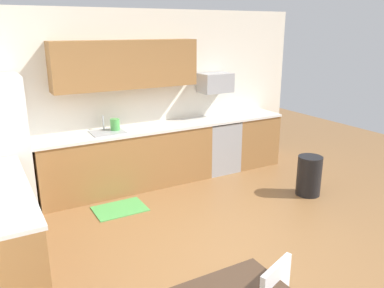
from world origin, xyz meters
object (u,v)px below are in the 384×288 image
at_px(oven_range, 217,145).
at_px(microwave, 215,83).
at_px(trash_bin, 309,176).
at_px(kettle, 115,125).

height_order(oven_range, microwave, microwave).
height_order(trash_bin, kettle, kettle).
bearing_deg(kettle, oven_range, -1.59).
bearing_deg(trash_bin, microwave, 110.08).
height_order(oven_range, kettle, kettle).
distance_m(oven_range, microwave, 1.08).
xyz_separation_m(microwave, kettle, (-1.81, -0.05, -0.51)).
distance_m(oven_range, kettle, 1.89).
xyz_separation_m(oven_range, microwave, (0.00, 0.10, 1.07)).
relative_size(oven_range, trash_bin, 1.52).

